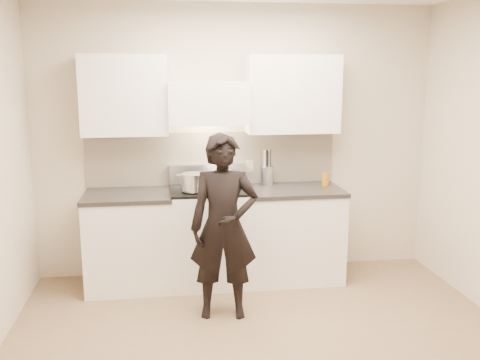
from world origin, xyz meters
name	(u,v)px	position (x,y,z in m)	size (l,w,h in m)	color
ground_plane	(268,352)	(0.00, 0.00, 0.00)	(4.00, 4.00, 0.00)	#85694B
room_shell	(254,132)	(-0.06, 0.37, 1.60)	(4.04, 3.54, 2.70)	beige
stove	(211,235)	(-0.30, 1.42, 0.47)	(0.76, 0.65, 0.96)	white
counter_right	(293,233)	(0.53, 1.43, 0.46)	(0.92, 0.67, 0.92)	white
counter_left	(130,240)	(-1.08, 1.43, 0.46)	(0.82, 0.67, 0.92)	white
wok	(222,175)	(-0.18, 1.52, 1.06)	(0.36, 0.43, 0.29)	silver
stock_pot	(194,182)	(-0.46, 1.28, 1.04)	(0.32, 0.32, 0.16)	silver
utensil_crock	(267,174)	(0.29, 1.62, 1.03)	(0.13, 0.13, 0.36)	#B0B3BF
spice_jar	(269,180)	(0.32, 1.63, 0.97)	(0.04, 0.04, 0.10)	orange
oil_glass	(325,179)	(0.87, 1.52, 0.98)	(0.07, 0.07, 0.12)	#A86F0E
person	(224,227)	(-0.25, 0.67, 0.78)	(0.57, 0.37, 1.56)	black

